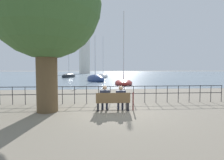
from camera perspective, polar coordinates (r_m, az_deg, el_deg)
name	(u,v)px	position (r m, az deg, el deg)	size (l,w,h in m)	color
ground_plane	(113,110)	(8.78, 0.26, -9.86)	(1000.00, 1000.00, 0.00)	gray
harbor_water	(99,72)	(168.15, -4.27, 2.56)	(600.00, 300.00, 0.01)	slate
shade_tree	(45,4)	(9.37, -20.92, 22.18)	(5.22, 5.22, 7.75)	brown
park_bench	(113,102)	(8.63, 0.30, -7.19)	(1.66, 0.45, 0.90)	brown
seated_person_left	(105,97)	(8.64, -2.39, -5.48)	(0.49, 0.35, 1.24)	#2D3347
seated_person_right	(121,97)	(8.71, 2.87, -5.50)	(0.47, 0.35, 1.21)	#2D3347
promenade_railing	(110,92)	(10.46, -0.57, -3.89)	(14.10, 0.04, 1.05)	black
closed_umbrella	(133,100)	(8.75, 6.89, -6.47)	(0.09, 0.09, 0.93)	maroon
sailboat_0	(95,79)	(31.58, -5.51, 0.28)	(4.46, 7.22, 8.65)	navy
sailboat_1	(103,76)	(46.78, -2.92, 1.27)	(2.78, 5.92, 11.44)	white
sailboat_2	(69,76)	(49.38, -13.89, 1.25)	(3.86, 6.94, 8.44)	black
sailboat_3	(124,82)	(24.34, 3.78, -0.80)	(3.04, 6.03, 10.33)	maroon
harbor_lighthouse	(85,54)	(104.90, -8.97, 8.44)	(6.34, 6.34, 24.86)	silver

